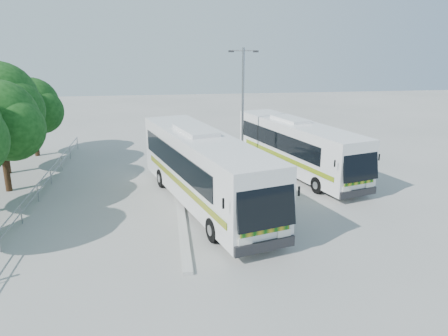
{
  "coord_description": "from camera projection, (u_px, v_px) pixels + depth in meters",
  "views": [
    {
      "loc": [
        -2.98,
        -20.73,
        8.63
      ],
      "look_at": [
        0.18,
        1.92,
        1.83
      ],
      "focal_mm": 35.0,
      "sensor_mm": 36.0,
      "label": 1
    }
  ],
  "objects": [
    {
      "name": "kerb_divider",
      "position": [
        179.0,
        200.0,
        24.11
      ],
      "size": [
        0.4,
        16.0,
        0.15
      ],
      "primitive_type": "cube",
      "color": "#B2B2AD",
      "rests_on": "ground"
    },
    {
      "name": "lamppost",
      "position": [
        243.0,
        103.0,
        29.35
      ],
      "size": [
        1.94,
        0.72,
        8.08
      ],
      "rotation": [
        0.0,
        0.0,
        -0.28
      ],
      "color": "gray",
      "rests_on": "ground"
    },
    {
      "name": "railing",
      "position": [
        42.0,
        183.0,
        24.8
      ],
      "size": [
        0.06,
        22.0,
        1.0
      ],
      "color": "gray",
      "rests_on": "ground"
    },
    {
      "name": "tree_far_c",
      "position": [
        0.0,
        119.0,
        24.56
      ],
      "size": [
        4.97,
        4.69,
        6.49
      ],
      "color": "#382314",
      "rests_on": "ground"
    },
    {
      "name": "coach_adjacent",
      "position": [
        298.0,
        146.0,
        28.63
      ],
      "size": [
        5.76,
        12.34,
        3.37
      ],
      "rotation": [
        0.0,
        0.0,
        0.29
      ],
      "color": "white",
      "rests_on": "ground"
    },
    {
      "name": "tree_far_e",
      "position": [
        32.0,
        105.0,
        32.38
      ],
      "size": [
        4.54,
        4.28,
        5.92
      ],
      "color": "#382314",
      "rests_on": "ground"
    },
    {
      "name": "coach_main",
      "position": [
        204.0,
        168.0,
        23.0
      ],
      "size": [
        6.34,
        13.83,
        3.78
      ],
      "rotation": [
        0.0,
        0.0,
        0.28
      ],
      "color": "silver",
      "rests_on": "ground"
    },
    {
      "name": "ground",
      "position": [
        226.0,
        213.0,
        22.54
      ],
      "size": [
        100.0,
        100.0,
        0.0
      ],
      "primitive_type": "plane",
      "color": "#A2A29C",
      "rests_on": "ground"
    }
  ]
}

